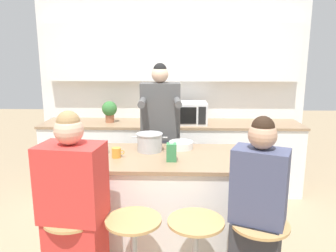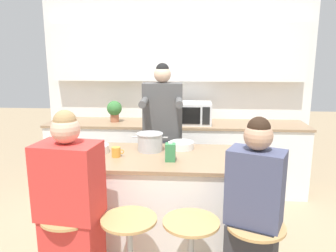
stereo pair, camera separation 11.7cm
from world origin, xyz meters
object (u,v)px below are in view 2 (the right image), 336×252
microwave (191,113)px  kitchen_island (167,204)px  fruit_bowl (182,145)px  person_cooking (163,144)px  coffee_cup_near (236,163)px  coffee_cup_far (116,152)px  potted_plant (114,110)px  person_wrapped_blanket (71,217)px  juice_carton (170,152)px  person_seated_near (253,228)px  cooking_pot (150,142)px

microwave → kitchen_island: bearing=-98.0°
kitchen_island → fruit_bowl: size_ratio=7.03×
kitchen_island → person_cooking: 0.78m
person_cooking → coffee_cup_near: bearing=-57.9°
coffee_cup_far → kitchen_island: bearing=7.5°
coffee_cup_near → potted_plant: 2.21m
person_wrapped_blanket → coffee_cup_far: size_ratio=13.02×
coffee_cup_far → juice_carton: 0.48m
kitchen_island → potted_plant: potted_plant is taller
kitchen_island → person_seated_near: person_seated_near is taller
fruit_bowl → juice_carton: bearing=-102.3°
potted_plant → juice_carton: bearing=-62.2°
coffee_cup_near → cooking_pot: bearing=150.5°
person_wrapped_blanket → microwave: (0.82, 2.12, 0.37)m
coffee_cup_near → person_cooking: bearing=124.9°
person_wrapped_blanket → fruit_bowl: bearing=58.8°
person_cooking → fruit_bowl: 0.50m
cooking_pot → potted_plant: (-0.64, 1.32, 0.07)m
fruit_bowl → coffee_cup_far: (-0.56, -0.30, 0.01)m
kitchen_island → coffee_cup_far: coffee_cup_far is taller
cooking_pot → fruit_bowl: (0.29, 0.09, -0.05)m
cooking_pot → coffee_cup_near: cooking_pot is taller
juice_carton → person_wrapped_blanket: bearing=-139.8°
fruit_bowl → juice_carton: (-0.08, -0.38, 0.04)m
cooking_pot → juice_carton: size_ratio=1.96×
person_wrapped_blanket → cooking_pot: 1.01m
kitchen_island → juice_carton: 0.55m
person_seated_near → coffee_cup_far: (-1.07, 0.63, 0.32)m
person_cooking → juice_carton: person_cooking is taller
person_seated_near → coffee_cup_far: person_seated_near is taller
person_seated_near → fruit_bowl: size_ratio=6.20×
kitchen_island → potted_plant: (-0.81, 1.46, 0.62)m
person_cooking → person_wrapped_blanket: bearing=-113.5°
fruit_bowl → juice_carton: 0.39m
kitchen_island → potted_plant: bearing=118.9°
person_cooking → coffee_cup_far: (-0.34, -0.73, 0.13)m
person_cooking → potted_plant: bearing=129.2°
person_wrapped_blanket → person_cooking: bearing=76.5°
person_seated_near → fruit_bowl: bearing=142.3°
person_wrapped_blanket → kitchen_island: bearing=55.4°
kitchen_island → microwave: bearing=82.0°
person_seated_near → microwave: bearing=124.9°
cooking_pot → microwave: microwave is taller
coffee_cup_near → potted_plant: (-1.36, 1.73, 0.12)m
fruit_bowl → coffee_cup_far: bearing=-152.0°
fruit_bowl → coffee_cup_near: (0.44, -0.50, 0.01)m
potted_plant → kitchen_island: bearing=-61.1°
fruit_bowl → coffee_cup_near: size_ratio=1.95×
person_wrapped_blanket → coffee_cup_far: person_wrapped_blanket is taller
kitchen_island → person_seated_near: size_ratio=1.13×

